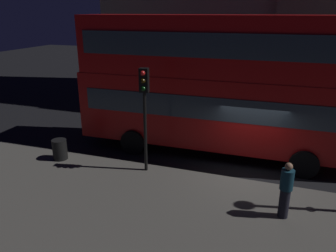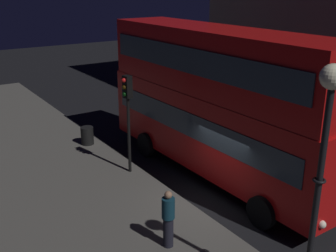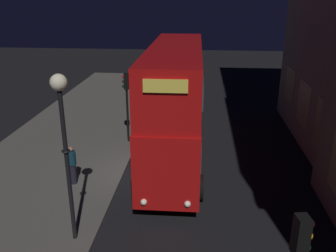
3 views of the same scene
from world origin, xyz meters
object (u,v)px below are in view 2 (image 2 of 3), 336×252
Objects in this scene: double_decker_bus at (216,97)px; pedestrian at (168,218)px; traffic_light_near_kerb at (128,104)px; street_lamp at (325,137)px; litter_bin at (87,136)px.

pedestrian is (3.15, -4.26, -2.18)m from double_decker_bus.
pedestrian is at bearing -24.58° from traffic_light_near_kerb.
street_lamp is 5.17m from pedestrian.
pedestrian is at bearing -8.31° from litter_bin.
traffic_light_near_kerb is (-1.84, -2.79, -0.27)m from double_decker_bus.
double_decker_bus reaches higher than traffic_light_near_kerb.
litter_bin is (-12.42, -0.04, -3.82)m from street_lamp.
double_decker_bus reaches higher than pedestrian.
street_lamp reaches higher than litter_bin.
double_decker_bus is 7.56m from street_lamp.
pedestrian is (4.99, -1.47, -1.91)m from traffic_light_near_kerb.
traffic_light_near_kerb is 5.54m from pedestrian.
double_decker_bus is at bearing 126.08° from pedestrian.
double_decker_bus is 3.35m from traffic_light_near_kerb.
double_decker_bus is at bearing 48.52° from traffic_light_near_kerb.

